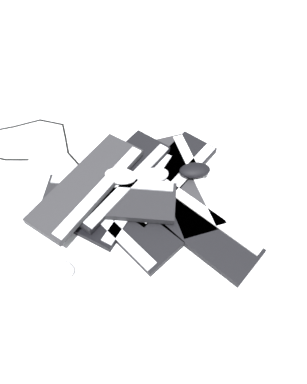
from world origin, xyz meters
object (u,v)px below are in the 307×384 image
(keyboard_6, at_px, (110,198))
(mouse_2, at_px, (195,170))
(mouse_1, at_px, (153,176))
(keyboard_4, at_px, (195,225))
(keyboard_0, at_px, (183,182))
(mouse_0, at_px, (120,176))
(mouse_3, at_px, (56,269))
(keyboard_1, at_px, (167,177))
(keyboard_7, at_px, (88,185))
(keyboard_2, at_px, (126,191))
(keyboard_3, at_px, (120,216))
(keyboard_5, at_px, (117,177))

(keyboard_6, xyz_separation_m, mouse_2, (0.31, 0.06, 0.01))
(mouse_1, bearing_deg, keyboard_4, 110.53)
(keyboard_0, relative_size, mouse_0, 4.13)
(mouse_3, bearing_deg, keyboard_1, 56.16)
(mouse_2, bearing_deg, keyboard_7, 4.68)
(keyboard_1, relative_size, mouse_2, 3.91)
(keyboard_2, height_order, keyboard_6, keyboard_6)
(keyboard_6, distance_m, mouse_2, 0.31)
(keyboard_3, bearing_deg, keyboard_4, -19.20)
(keyboard_0, bearing_deg, keyboard_6, -171.59)
(mouse_0, bearing_deg, keyboard_6, -108.02)
(keyboard_6, bearing_deg, keyboard_2, 32.99)
(keyboard_2, relative_size, mouse_1, 3.96)
(mouse_2, bearing_deg, keyboard_0, 25.05)
(keyboard_2, distance_m, mouse_3, 0.35)
(keyboard_5, bearing_deg, keyboard_6, -113.69)
(mouse_0, distance_m, mouse_1, 0.12)
(keyboard_7, height_order, mouse_1, keyboard_7)
(keyboard_3, relative_size, keyboard_5, 1.06)
(keyboard_5, bearing_deg, mouse_2, -5.01)
(mouse_1, xyz_separation_m, mouse_2, (0.15, -0.00, 0.00))
(mouse_2, bearing_deg, mouse_0, 2.87)
(mouse_3, bearing_deg, keyboard_7, 84.82)
(keyboard_3, distance_m, keyboard_6, 0.07)
(mouse_0, bearing_deg, mouse_1, 22.22)
(keyboard_2, bearing_deg, keyboard_5, 119.57)
(keyboard_3, xyz_separation_m, keyboard_4, (0.24, -0.08, 0.00))
(keyboard_0, distance_m, mouse_2, 0.06)
(keyboard_0, bearing_deg, keyboard_4, -90.61)
(keyboard_2, bearing_deg, mouse_3, -134.65)
(keyboard_0, distance_m, keyboard_7, 0.33)
(keyboard_0, height_order, mouse_0, mouse_0)
(keyboard_5, bearing_deg, keyboard_2, -60.43)
(keyboard_4, distance_m, keyboard_7, 0.38)
(keyboard_4, relative_size, mouse_1, 4.01)
(mouse_0, height_order, mouse_2, mouse_0)
(keyboard_2, height_order, mouse_2, mouse_2)
(keyboard_0, xyz_separation_m, mouse_3, (-0.45, -0.25, 0.01))
(mouse_0, bearing_deg, mouse_3, -110.31)
(mouse_1, bearing_deg, keyboard_7, -2.65)
(keyboard_5, xyz_separation_m, mouse_2, (0.27, -0.02, 0.01))
(keyboard_2, distance_m, mouse_1, 0.11)
(keyboard_1, height_order, mouse_0, mouse_0)
(keyboard_3, distance_m, mouse_2, 0.31)
(keyboard_1, distance_m, keyboard_6, 0.23)
(keyboard_2, xyz_separation_m, keyboard_7, (-0.12, 0.01, 0.06))
(keyboard_6, bearing_deg, keyboard_5, 66.31)
(keyboard_2, xyz_separation_m, keyboard_5, (-0.02, 0.04, 0.03))
(keyboard_3, height_order, mouse_3, mouse_3)
(mouse_1, distance_m, mouse_2, 0.15)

